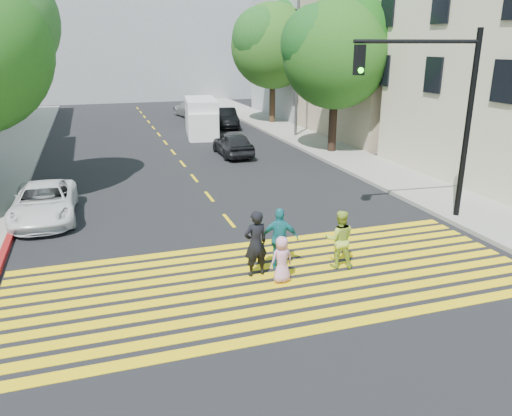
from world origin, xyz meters
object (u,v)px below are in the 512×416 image
pedestrian_woman (340,239)px  pedestrian_child (282,259)px  tree_right_near (338,49)px  dark_car_near (233,144)px  dark_car_parked (226,118)px  white_sedan (44,202)px  tree_right_far (274,41)px  pedestrian_man (256,244)px  white_van (202,119)px  pedestrian_extra (280,239)px  traffic_signal (439,101)px  silver_car (191,108)px

pedestrian_woman → pedestrian_child: bearing=31.7°
tree_right_near → dark_car_near: 7.38m
pedestrian_child → dark_car_parked: dark_car_parked is taller
white_sedan → pedestrian_woman: bearing=-39.4°
tree_right_far → pedestrian_woman: bearing=-105.9°
pedestrian_man → white_van: bearing=-106.2°
white_sedan → dark_car_near: size_ratio=1.13×
dark_car_near → dark_car_parked: 9.70m
dark_car_parked → white_van: size_ratio=0.79×
pedestrian_extra → traffic_signal: traffic_signal is taller
pedestrian_man → white_sedan: (-5.53, 6.41, -0.28)m
white_sedan → dark_car_parked: size_ratio=1.06×
pedestrian_man → pedestrian_extra: pedestrian_man is taller
pedestrian_woman → dark_car_parked: pedestrian_woman is taller
white_sedan → dark_car_parked: (11.01, 17.43, 0.07)m
pedestrian_woman → dark_car_parked: bearing=-77.6°
pedestrian_woman → pedestrian_extra: pedestrian_extra is taller
pedestrian_extra → white_van: 20.84m
traffic_signal → white_van: bearing=106.1°
pedestrian_extra → dark_car_parked: (4.72, 23.59, -0.16)m
white_sedan → white_van: 16.92m
pedestrian_extra → traffic_signal: bearing=-142.2°
pedestrian_extra → dark_car_parked: size_ratio=0.41×
pedestrian_woman → dark_car_near: size_ratio=0.41×
tree_right_far → pedestrian_extra: size_ratio=5.24×
tree_right_near → pedestrian_child: bearing=-121.0°
pedestrian_child → pedestrian_extra: (0.25, 0.81, 0.23)m
pedestrian_man → pedestrian_woman: size_ratio=1.11×
pedestrian_woman → white_van: white_van is taller
dark_car_near → pedestrian_extra: bearing=79.5°
tree_right_far → traffic_signal: bearing=-96.5°
tree_right_far → pedestrian_child: size_ratio=7.19×
pedestrian_man → pedestrian_child: (0.51, -0.56, -0.27)m
tree_right_near → tree_right_far: size_ratio=0.93×
tree_right_near → pedestrian_man: size_ratio=4.61×
tree_right_far → dark_car_parked: tree_right_far is taller
silver_car → traffic_signal: traffic_signal is taller
pedestrian_woman → white_sedan: pedestrian_woman is taller
pedestrian_man → dark_car_parked: 24.46m
silver_car → dark_car_parked: silver_car is taller
white_sedan → silver_car: 25.49m
tree_right_far → pedestrian_woman: 26.20m
white_sedan → dark_car_parked: 20.62m
white_van → traffic_signal: (3.72, -18.80, 2.92)m
pedestrian_woman → dark_car_near: bearing=-74.3°
tree_right_near → tree_right_far: bearing=87.3°
dark_car_parked → pedestrian_extra: bearing=-94.4°
dark_car_near → white_van: white_van is taller
dark_car_near → pedestrian_child: bearing=79.1°
silver_car → white_van: 9.10m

